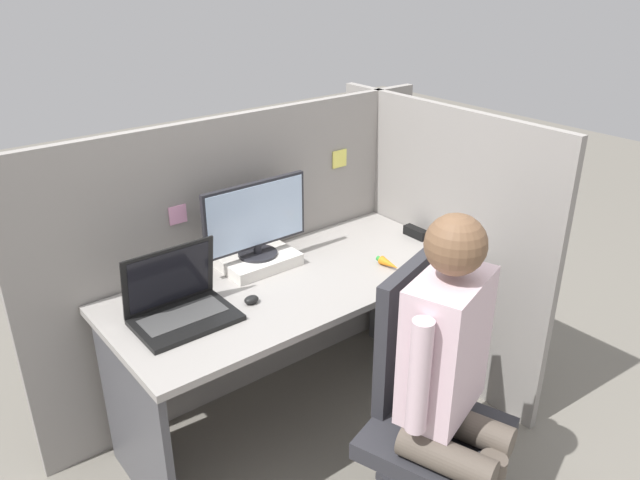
% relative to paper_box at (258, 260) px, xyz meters
% --- Properties ---
extents(ground_plane, '(12.00, 12.00, 0.00)m').
position_rel_paper_box_xyz_m(ground_plane, '(0.04, -0.56, -0.77)').
color(ground_plane, slate).
extents(cubicle_panel_back, '(2.09, 0.05, 1.39)m').
position_rel_paper_box_xyz_m(cubicle_panel_back, '(0.04, 0.17, -0.07)').
color(cubicle_panel_back, gray).
rests_on(cubicle_panel_back, ground).
extents(cubicle_panel_right, '(0.04, 1.34, 1.39)m').
position_rel_paper_box_xyz_m(cubicle_panel_right, '(0.86, -0.28, -0.07)').
color(cubicle_panel_right, gray).
rests_on(cubicle_panel_right, ground).
extents(desk, '(1.59, 0.70, 0.74)m').
position_rel_paper_box_xyz_m(desk, '(0.04, -0.21, -0.20)').
color(desk, '#9E9993').
rests_on(desk, ground).
extents(paper_box, '(0.33, 0.24, 0.05)m').
position_rel_paper_box_xyz_m(paper_box, '(0.00, 0.00, 0.00)').
color(paper_box, white).
rests_on(paper_box, desk).
extents(monitor, '(0.50, 0.17, 0.34)m').
position_rel_paper_box_xyz_m(monitor, '(-0.00, 0.00, 0.20)').
color(monitor, '#232328').
rests_on(monitor, paper_box).
extents(laptop, '(0.37, 0.26, 0.27)m').
position_rel_paper_box_xyz_m(laptop, '(-0.47, -0.19, 0.03)').
color(laptop, black).
rests_on(laptop, desk).
extents(mouse, '(0.06, 0.05, 0.03)m').
position_rel_paper_box_xyz_m(mouse, '(-0.20, -0.26, -0.01)').
color(mouse, black).
rests_on(mouse, desk).
extents(stapler, '(0.05, 0.13, 0.05)m').
position_rel_paper_box_xyz_m(stapler, '(0.77, -0.22, -0.00)').
color(stapler, black).
rests_on(stapler, desk).
extents(carrot_toy, '(0.04, 0.13, 0.04)m').
position_rel_paper_box_xyz_m(carrot_toy, '(0.44, -0.38, -0.01)').
color(carrot_toy, orange).
rests_on(carrot_toy, desk).
extents(office_chair, '(0.59, 0.63, 0.99)m').
position_rel_paper_box_xyz_m(office_chair, '(0.12, -0.90, -0.27)').
color(office_chair, '#2D2D33').
rests_on(office_chair, ground).
extents(person, '(0.46, 0.49, 1.28)m').
position_rel_paper_box_xyz_m(person, '(0.07, -1.05, -0.03)').
color(person, brown).
rests_on(person, ground).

